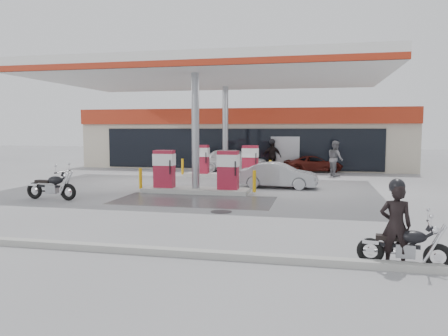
% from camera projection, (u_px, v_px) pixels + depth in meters
% --- Properties ---
extents(ground, '(90.00, 90.00, 0.00)m').
position_uv_depth(ground, '(181.00, 200.00, 16.56)').
color(ground, gray).
rests_on(ground, ground).
extents(wet_patch, '(6.00, 3.00, 0.00)m').
position_uv_depth(wet_patch, '(194.00, 200.00, 16.45)').
color(wet_patch, '#4C4C4F').
rests_on(wet_patch, ground).
extents(drain_cover, '(0.70, 0.70, 0.01)m').
position_uv_depth(drain_cover, '(221.00, 212.00, 14.19)').
color(drain_cover, '#38383A').
rests_on(drain_cover, ground).
extents(kerb, '(28.00, 0.25, 0.15)m').
position_uv_depth(kerb, '(85.00, 247.00, 9.74)').
color(kerb, gray).
rests_on(kerb, ground).
extents(store_building, '(22.00, 8.22, 4.00)m').
position_uv_depth(store_building, '(248.00, 138.00, 31.89)').
color(store_building, '#BAB09C').
rests_on(store_building, ground).
extents(canopy, '(16.00, 10.02, 5.51)m').
position_uv_depth(canopy, '(212.00, 75.00, 20.95)').
color(canopy, silver).
rests_on(canopy, ground).
extents(pump_island_near, '(5.14, 1.30, 1.78)m').
position_uv_depth(pump_island_near, '(196.00, 176.00, 18.44)').
color(pump_island_near, '#9E9E99').
rests_on(pump_island_near, ground).
extents(pump_island_far, '(5.14, 1.30, 1.78)m').
position_uv_depth(pump_island_far, '(225.00, 164.00, 24.28)').
color(pump_island_far, '#9E9E99').
rests_on(pump_island_far, ground).
extents(main_motorcycle, '(1.76, 0.67, 0.90)m').
position_uv_depth(main_motorcycle, '(405.00, 247.00, 8.48)').
color(main_motorcycle, black).
rests_on(main_motorcycle, ground).
extents(biker_main, '(0.61, 0.41, 1.64)m').
position_uv_depth(biker_main, '(396.00, 225.00, 8.50)').
color(biker_main, black).
rests_on(biker_main, ground).
extents(parked_motorcycle, '(2.15, 0.82, 1.10)m').
position_uv_depth(parked_motorcycle, '(52.00, 187.00, 16.56)').
color(parked_motorcycle, black).
rests_on(parked_motorcycle, ground).
extents(sedan_white, '(4.47, 2.08, 1.48)m').
position_uv_depth(sedan_white, '(233.00, 160.00, 27.44)').
color(sedan_white, white).
rests_on(sedan_white, ground).
extents(attendant, '(1.07, 1.19, 2.03)m').
position_uv_depth(attendant, '(335.00, 159.00, 24.61)').
color(attendant, slate).
rests_on(attendant, ground).
extents(hatchback_silver, '(3.58, 1.45, 1.15)m').
position_uv_depth(hatchback_silver, '(278.00, 175.00, 19.90)').
color(hatchback_silver, '#97999E').
rests_on(hatchback_silver, ground).
extents(parked_car_left, '(4.49, 2.80, 1.21)m').
position_uv_depth(parked_car_left, '(181.00, 158.00, 31.08)').
color(parked_car_left, navy).
rests_on(parked_car_left, ground).
extents(parked_car_right, '(4.01, 2.79, 1.02)m').
position_uv_depth(parked_car_right, '(314.00, 164.00, 27.18)').
color(parked_car_right, '#4E1611').
rests_on(parked_car_right, ground).
extents(biker_walking, '(1.22, 0.77, 1.94)m').
position_uv_depth(biker_walking, '(272.00, 156.00, 27.22)').
color(biker_walking, black).
rests_on(biker_walking, ground).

